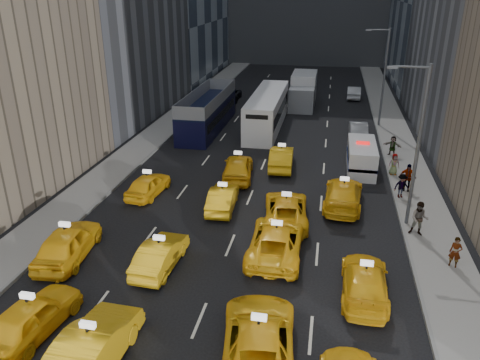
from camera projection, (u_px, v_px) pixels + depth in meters
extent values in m
plane|color=black|center=(185.00, 356.00, 17.19)|extent=(160.00, 160.00, 0.00)
cube|color=gray|center=(155.00, 136.00, 41.60)|extent=(3.00, 90.00, 0.15)
cube|color=gray|center=(400.00, 151.00, 37.92)|extent=(3.00, 90.00, 0.15)
cube|color=slate|center=(170.00, 136.00, 41.34)|extent=(0.15, 90.00, 0.18)
cube|color=slate|center=(382.00, 149.00, 38.17)|extent=(0.15, 90.00, 0.18)
cylinder|color=#595B60|center=(418.00, 150.00, 24.65)|extent=(0.20, 0.20, 9.00)
cylinder|color=#595B60|center=(411.00, 67.00, 23.13)|extent=(1.80, 0.12, 0.12)
cube|color=slate|center=(392.00, 67.00, 23.31)|extent=(0.50, 0.22, 0.12)
cylinder|color=#595B60|center=(384.00, 79.00, 42.73)|extent=(0.20, 0.20, 9.00)
cylinder|color=#595B60|center=(379.00, 30.00, 41.21)|extent=(1.80, 0.12, 0.12)
cube|color=slate|center=(369.00, 30.00, 41.39)|extent=(0.50, 0.22, 0.12)
imported|color=yellow|center=(32.00, 317.00, 18.02)|extent=(2.38, 4.70, 1.54)
imported|color=yellow|center=(92.00, 349.00, 16.34)|extent=(1.96, 5.15, 1.68)
imported|color=yellow|center=(259.00, 340.00, 16.82)|extent=(3.34, 5.99, 1.58)
imported|color=yellow|center=(68.00, 243.00, 22.97)|extent=(2.47, 5.08, 1.67)
imported|color=yellow|center=(160.00, 254.00, 22.28)|extent=(1.66, 4.29, 1.40)
imported|color=yellow|center=(276.00, 240.00, 23.34)|extent=(2.58, 5.59, 1.55)
imported|color=yellow|center=(365.00, 281.00, 20.28)|extent=(2.06, 4.87, 1.40)
imported|color=yellow|center=(148.00, 185.00, 29.93)|extent=(2.04, 4.24, 1.40)
imported|color=yellow|center=(223.00, 198.00, 28.11)|extent=(1.73, 4.28, 1.38)
imported|color=yellow|center=(286.00, 209.00, 26.67)|extent=(2.93, 5.44, 1.45)
imported|color=yellow|center=(343.00, 194.00, 28.43)|extent=(2.53, 5.54, 1.57)
imported|color=yellow|center=(238.00, 167.00, 32.45)|extent=(2.54, 5.09, 1.67)
imported|color=yellow|center=(281.00, 158.00, 34.35)|extent=(1.88, 4.78, 1.55)
cube|color=silver|center=(361.00, 157.00, 33.81)|extent=(2.20, 5.13, 2.01)
cylinder|color=black|center=(350.00, 172.00, 32.73)|extent=(0.28, 0.81, 0.81)
cylinder|color=black|center=(374.00, 174.00, 32.44)|extent=(0.28, 0.81, 0.81)
cylinder|color=black|center=(349.00, 157.00, 35.65)|extent=(0.28, 0.81, 0.81)
cylinder|color=black|center=(371.00, 158.00, 35.36)|extent=(0.28, 0.81, 0.81)
cube|color=navy|center=(361.00, 159.00, 33.86)|extent=(2.24, 5.13, 0.23)
cube|color=red|center=(363.00, 143.00, 33.39)|extent=(0.93, 0.37, 0.15)
cube|color=black|center=(208.00, 110.00, 43.17)|extent=(2.79, 12.01, 3.49)
cylinder|color=black|center=(179.00, 139.00, 39.24)|extent=(0.28, 1.10, 1.10)
cylinder|color=black|center=(207.00, 140.00, 38.81)|extent=(0.28, 1.10, 1.10)
cylinder|color=black|center=(209.00, 109.00, 48.46)|extent=(0.28, 1.10, 1.10)
cylinder|color=black|center=(232.00, 110.00, 48.03)|extent=(0.28, 1.10, 1.10)
cube|color=silver|center=(267.00, 110.00, 43.66)|extent=(3.09, 12.66, 3.25)
cylinder|color=black|center=(245.00, 138.00, 39.41)|extent=(0.28, 1.10, 1.10)
cylinder|color=black|center=(272.00, 140.00, 39.01)|extent=(0.28, 1.10, 1.10)
cylinder|color=black|center=(263.00, 107.00, 49.15)|extent=(0.28, 1.10, 1.10)
cylinder|color=black|center=(285.00, 108.00, 48.74)|extent=(0.28, 1.10, 1.10)
cube|color=silver|center=(303.00, 90.00, 51.28)|extent=(3.46, 7.84, 3.47)
cylinder|color=black|center=(290.00, 107.00, 49.32)|extent=(0.28, 1.10, 1.10)
cylinder|color=black|center=(312.00, 108.00, 48.92)|extent=(0.28, 1.10, 1.10)
cylinder|color=black|center=(295.00, 95.00, 54.56)|extent=(0.28, 1.10, 1.10)
cylinder|color=black|center=(314.00, 96.00, 54.15)|extent=(0.28, 1.10, 1.10)
imported|color=#9B9EA3|center=(358.00, 129.00, 41.28)|extent=(1.54, 4.28, 1.40)
imported|color=black|center=(230.00, 94.00, 54.30)|extent=(2.38, 4.96, 1.37)
imported|color=slate|center=(306.00, 84.00, 59.26)|extent=(2.43, 5.66, 1.63)
imported|color=black|center=(268.00, 87.00, 57.95)|extent=(2.00, 4.45, 1.49)
imported|color=#AAADB2|center=(354.00, 92.00, 55.00)|extent=(1.66, 4.38, 1.43)
imported|color=gray|center=(455.00, 252.00, 22.06)|extent=(0.65, 0.54, 1.53)
imported|color=gray|center=(419.00, 219.00, 24.78)|extent=(1.01, 0.69, 1.90)
imported|color=gray|center=(402.00, 186.00, 29.21)|extent=(1.09, 0.76, 1.56)
imported|color=gray|center=(407.00, 177.00, 30.14)|extent=(1.15, 0.70, 1.83)
imported|color=gray|center=(394.00, 164.00, 32.76)|extent=(0.78, 0.47, 1.53)
imported|color=gray|center=(393.00, 146.00, 36.42)|extent=(1.47, 0.96, 1.54)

